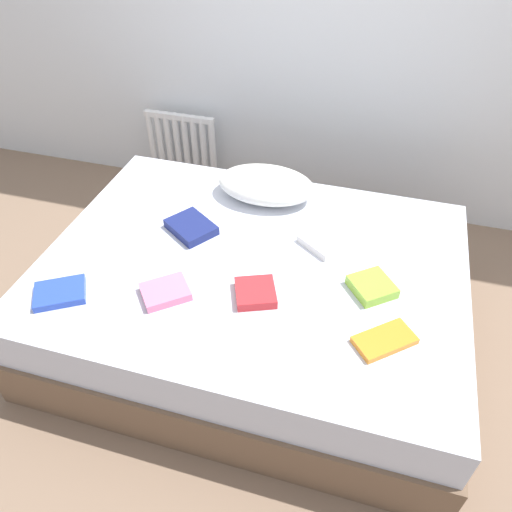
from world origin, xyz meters
TOP-DOWN VIEW (x-y plane):
  - ground_plane at (0.00, 0.00)m, footprint 8.00×8.00m
  - bed at (0.00, 0.00)m, footprint 2.00×1.50m
  - radiator at (-0.88, 1.20)m, footprint 0.51×0.04m
  - pillow at (-0.08, 0.52)m, footprint 0.53×0.34m
  - textbook_orange at (0.64, -0.33)m, footprint 0.27×0.25m
  - textbook_red at (0.08, -0.23)m, footprint 0.22×0.22m
  - textbook_navy at (-0.36, 0.12)m, footprint 0.29×0.28m
  - textbook_pink at (-0.30, -0.33)m, footprint 0.25×0.25m
  - textbook_white at (0.29, 0.19)m, footprint 0.24×0.22m
  - textbook_blue at (-0.74, -0.46)m, footprint 0.27×0.25m
  - textbook_lime at (0.56, -0.05)m, footprint 0.24×0.24m

SIDE VIEW (x-z plane):
  - ground_plane at x=0.00m, z-range 0.00..0.00m
  - bed at x=0.00m, z-range 0.00..0.50m
  - radiator at x=-0.88m, z-range 0.11..0.57m
  - textbook_orange at x=0.64m, z-range 0.50..0.53m
  - textbook_blue at x=-0.74m, z-range 0.50..0.53m
  - textbook_white at x=0.29m, z-range 0.50..0.54m
  - textbook_pink at x=-0.30m, z-range 0.50..0.54m
  - textbook_red at x=0.08m, z-range 0.50..0.54m
  - textbook_navy at x=-0.36m, z-range 0.50..0.55m
  - textbook_lime at x=0.56m, z-range 0.50..0.55m
  - pillow at x=-0.08m, z-range 0.50..0.65m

